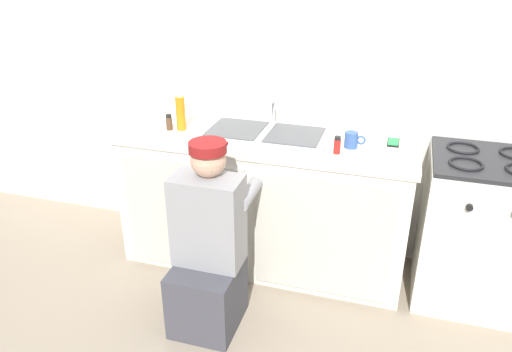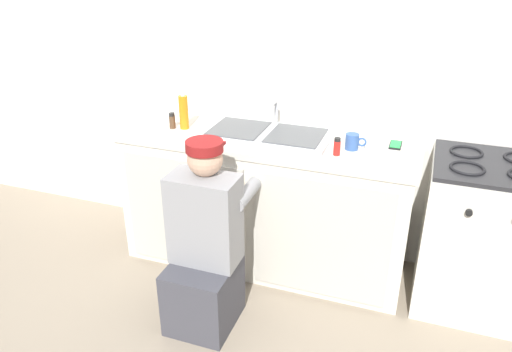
{
  "view_description": "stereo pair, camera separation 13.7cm",
  "coord_description": "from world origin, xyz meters",
  "px_view_note": "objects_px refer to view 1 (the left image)",
  "views": [
    {
      "loc": [
        0.8,
        -2.54,
        2.05
      ],
      "look_at": [
        0.0,
        0.1,
        0.74
      ],
      "focal_mm": 35.0,
      "sensor_mm": 36.0,
      "label": 1
    },
    {
      "loc": [
        0.93,
        -2.49,
        2.05
      ],
      "look_at": [
        0.0,
        0.1,
        0.74
      ],
      "focal_mm": 35.0,
      "sensor_mm": 36.0,
      "label": 2
    }
  ],
  "objects_px": {
    "spice_bottle_red": "(337,145)",
    "soap_bottle_orange": "(181,113)",
    "sink_double_basin": "(265,134)",
    "spice_bottle_pepper": "(169,122)",
    "plumber_person": "(208,253)",
    "stove_range": "(476,230)",
    "cell_phone": "(393,142)",
    "coffee_mug": "(352,140)"
  },
  "relations": [
    {
      "from": "sink_double_basin",
      "to": "stove_range",
      "type": "height_order",
      "value": "sink_double_basin"
    },
    {
      "from": "sink_double_basin",
      "to": "stove_range",
      "type": "xyz_separation_m",
      "value": [
        1.32,
        -0.0,
        -0.47
      ]
    },
    {
      "from": "stove_range",
      "to": "plumber_person",
      "type": "bearing_deg",
      "value": -154.69
    },
    {
      "from": "sink_double_basin",
      "to": "spice_bottle_red",
      "type": "xyz_separation_m",
      "value": [
        0.47,
        -0.14,
        0.03
      ]
    },
    {
      "from": "stove_range",
      "to": "cell_phone",
      "type": "xyz_separation_m",
      "value": [
        -0.54,
        0.12,
        0.46
      ]
    },
    {
      "from": "spice_bottle_pepper",
      "to": "coffee_mug",
      "type": "bearing_deg",
      "value": 1.76
    },
    {
      "from": "plumber_person",
      "to": "spice_bottle_pepper",
      "type": "height_order",
      "value": "plumber_person"
    },
    {
      "from": "sink_double_basin",
      "to": "spice_bottle_red",
      "type": "height_order",
      "value": "sink_double_basin"
    },
    {
      "from": "sink_double_basin",
      "to": "plumber_person",
      "type": "bearing_deg",
      "value": -100.79
    },
    {
      "from": "sink_double_basin",
      "to": "coffee_mug",
      "type": "distance_m",
      "value": 0.54
    },
    {
      "from": "sink_double_basin",
      "to": "spice_bottle_pepper",
      "type": "height_order",
      "value": "sink_double_basin"
    },
    {
      "from": "spice_bottle_red",
      "to": "soap_bottle_orange",
      "type": "relative_size",
      "value": 0.42
    },
    {
      "from": "spice_bottle_red",
      "to": "cell_phone",
      "type": "bearing_deg",
      "value": 40.34
    },
    {
      "from": "cell_phone",
      "to": "spice_bottle_pepper",
      "type": "height_order",
      "value": "spice_bottle_pepper"
    },
    {
      "from": "cell_phone",
      "to": "coffee_mug",
      "type": "relative_size",
      "value": 1.11
    },
    {
      "from": "coffee_mug",
      "to": "spice_bottle_red",
      "type": "relative_size",
      "value": 1.2
    },
    {
      "from": "sink_double_basin",
      "to": "stove_range",
      "type": "bearing_deg",
      "value": -0.09
    },
    {
      "from": "coffee_mug",
      "to": "spice_bottle_pepper",
      "type": "bearing_deg",
      "value": -178.24
    },
    {
      "from": "cell_phone",
      "to": "spice_bottle_red",
      "type": "distance_m",
      "value": 0.41
    },
    {
      "from": "soap_bottle_orange",
      "to": "spice_bottle_red",
      "type": "bearing_deg",
      "value": -5.92
    },
    {
      "from": "sink_double_basin",
      "to": "cell_phone",
      "type": "bearing_deg",
      "value": 8.72
    },
    {
      "from": "cell_phone",
      "to": "soap_bottle_orange",
      "type": "distance_m",
      "value": 1.35
    },
    {
      "from": "cell_phone",
      "to": "plumber_person",
      "type": "bearing_deg",
      "value": -138.4
    },
    {
      "from": "stove_range",
      "to": "cell_phone",
      "type": "bearing_deg",
      "value": 167.32
    },
    {
      "from": "stove_range",
      "to": "spice_bottle_pepper",
      "type": "bearing_deg",
      "value": -178.32
    },
    {
      "from": "stove_range",
      "to": "spice_bottle_red",
      "type": "relative_size",
      "value": 8.99
    },
    {
      "from": "cell_phone",
      "to": "soap_bottle_orange",
      "type": "height_order",
      "value": "soap_bottle_orange"
    },
    {
      "from": "sink_double_basin",
      "to": "spice_bottle_pepper",
      "type": "relative_size",
      "value": 7.62
    },
    {
      "from": "plumber_person",
      "to": "spice_bottle_red",
      "type": "bearing_deg",
      "value": 42.22
    },
    {
      "from": "cell_phone",
      "to": "spice_bottle_red",
      "type": "xyz_separation_m",
      "value": [
        -0.31,
        -0.26,
        0.04
      ]
    },
    {
      "from": "sink_double_basin",
      "to": "plumber_person",
      "type": "distance_m",
      "value": 0.85
    },
    {
      "from": "spice_bottle_pepper",
      "to": "soap_bottle_orange",
      "type": "height_order",
      "value": "soap_bottle_orange"
    },
    {
      "from": "stove_range",
      "to": "cell_phone",
      "type": "distance_m",
      "value": 0.72
    },
    {
      "from": "plumber_person",
      "to": "soap_bottle_orange",
      "type": "height_order",
      "value": "soap_bottle_orange"
    },
    {
      "from": "stove_range",
      "to": "soap_bottle_orange",
      "type": "distance_m",
      "value": 1.96
    },
    {
      "from": "cell_phone",
      "to": "coffee_mug",
      "type": "distance_m",
      "value": 0.28
    },
    {
      "from": "sink_double_basin",
      "to": "plumber_person",
      "type": "xyz_separation_m",
      "value": [
        -0.13,
        -0.69,
        -0.48
      ]
    },
    {
      "from": "soap_bottle_orange",
      "to": "coffee_mug",
      "type": "bearing_deg",
      "value": 0.58
    },
    {
      "from": "soap_bottle_orange",
      "to": "plumber_person",
      "type": "bearing_deg",
      "value": -56.8
    },
    {
      "from": "plumber_person",
      "to": "coffee_mug",
      "type": "xyz_separation_m",
      "value": [
        0.67,
        0.67,
        0.51
      ]
    },
    {
      "from": "sink_double_basin",
      "to": "soap_bottle_orange",
      "type": "xyz_separation_m",
      "value": [
        -0.56,
        -0.03,
        0.09
      ]
    },
    {
      "from": "sink_double_basin",
      "to": "cell_phone",
      "type": "distance_m",
      "value": 0.79
    }
  ]
}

